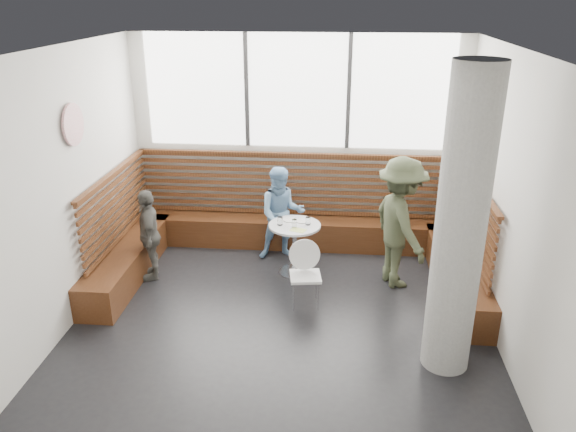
# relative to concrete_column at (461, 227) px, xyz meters

# --- Properties ---
(room) EXTENTS (5.00, 5.00, 3.20)m
(room) POSITION_rel_concrete_column_xyz_m (-1.85, 0.60, 0.00)
(room) COLOR silver
(room) RESTS_ON ground
(booth) EXTENTS (5.00, 2.50, 1.44)m
(booth) POSITION_rel_concrete_column_xyz_m (-1.85, 2.37, -1.19)
(booth) COLOR #402210
(booth) RESTS_ON ground
(concrete_column) EXTENTS (0.50, 0.50, 3.20)m
(concrete_column) POSITION_rel_concrete_column_xyz_m (0.00, 0.00, 0.00)
(concrete_column) COLOR gray
(concrete_column) RESTS_ON ground
(wall_art) EXTENTS (0.03, 0.50, 0.50)m
(wall_art) POSITION_rel_concrete_column_xyz_m (-4.31, 1.00, 0.70)
(wall_art) COLOR white
(wall_art) RESTS_ON room
(cafe_table) EXTENTS (0.72, 0.72, 0.74)m
(cafe_table) POSITION_rel_concrete_column_xyz_m (-1.79, 1.92, -1.07)
(cafe_table) COLOR silver
(cafe_table) RESTS_ON ground
(cafe_chair) EXTENTS (0.40, 0.39, 0.83)m
(cafe_chair) POSITION_rel_concrete_column_xyz_m (-1.58, 1.12, -1.11)
(cafe_chair) COLOR white
(cafe_chair) RESTS_ON ground
(adult_man) EXTENTS (1.03, 1.32, 1.79)m
(adult_man) POSITION_rel_concrete_column_xyz_m (-0.37, 1.76, -0.71)
(adult_man) COLOR #3F472F
(adult_man) RESTS_ON ground
(child_back) EXTENTS (0.77, 0.65, 1.41)m
(child_back) POSITION_rel_concrete_column_xyz_m (-2.02, 2.40, -0.90)
(child_back) COLOR #78A5D0
(child_back) RESTS_ON ground
(child_left) EXTENTS (0.53, 0.82, 1.29)m
(child_left) POSITION_rel_concrete_column_xyz_m (-3.76, 1.63, -0.96)
(child_left) COLOR #57554F
(child_left) RESTS_ON ground
(plate_near) EXTENTS (0.20, 0.20, 0.01)m
(plate_near) POSITION_rel_concrete_column_xyz_m (-1.86, 2.07, -0.85)
(plate_near) COLOR white
(plate_near) RESTS_ON cafe_table
(plate_far) EXTENTS (0.18, 0.18, 0.01)m
(plate_far) POSITION_rel_concrete_column_xyz_m (-1.69, 2.05, -0.85)
(plate_far) COLOR white
(plate_far) RESTS_ON cafe_table
(glass_left) EXTENTS (0.08, 0.08, 0.12)m
(glass_left) POSITION_rel_concrete_column_xyz_m (-1.99, 1.89, -0.80)
(glass_left) COLOR white
(glass_left) RESTS_ON cafe_table
(glass_mid) EXTENTS (0.07, 0.07, 0.11)m
(glass_mid) POSITION_rel_concrete_column_xyz_m (-1.79, 1.83, -0.80)
(glass_mid) COLOR white
(glass_mid) RESTS_ON cafe_table
(glass_right) EXTENTS (0.07, 0.07, 0.11)m
(glass_right) POSITION_rel_concrete_column_xyz_m (-1.60, 1.94, -0.80)
(glass_right) COLOR white
(glass_right) RESTS_ON cafe_table
(menu_card) EXTENTS (0.24, 0.21, 0.00)m
(menu_card) POSITION_rel_concrete_column_xyz_m (-1.73, 1.73, -0.85)
(menu_card) COLOR #A5C64C
(menu_card) RESTS_ON cafe_table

